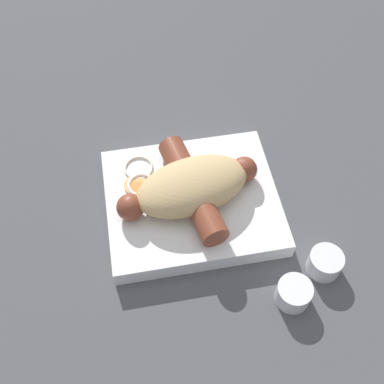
{
  "coord_description": "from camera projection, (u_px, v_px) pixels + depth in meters",
  "views": [
    {
      "loc": [
        0.06,
        0.34,
        0.55
      ],
      "look_at": [
        0.0,
        0.0,
        0.04
      ],
      "focal_mm": 45.0,
      "sensor_mm": 36.0,
      "label": 1
    }
  ],
  "objects": [
    {
      "name": "ground_plane",
      "position": [
        192.0,
        207.0,
        0.65
      ],
      "size": [
        3.0,
        3.0,
        0.0
      ],
      "primitive_type": "plane",
      "color": "#4C4C51"
    },
    {
      "name": "food_tray",
      "position": [
        192.0,
        202.0,
        0.64
      ],
      "size": [
        0.22,
        0.19,
        0.03
      ],
      "color": "white",
      "rests_on": "ground_plane"
    },
    {
      "name": "bread_roll",
      "position": [
        194.0,
        183.0,
        0.61
      ],
      "size": [
        0.16,
        0.11,
        0.05
      ],
      "color": "tan",
      "rests_on": "food_tray"
    },
    {
      "name": "sausage",
      "position": [
        189.0,
        188.0,
        0.61
      ],
      "size": [
        0.19,
        0.16,
        0.03
      ],
      "color": "brown",
      "rests_on": "food_tray"
    },
    {
      "name": "pickled_veggies",
      "position": [
        139.0,
        180.0,
        0.64
      ],
      "size": [
        0.05,
        0.07,
        0.01
      ],
      "color": "orange",
      "rests_on": "food_tray"
    },
    {
      "name": "condiment_cup_near",
      "position": [
        293.0,
        294.0,
        0.57
      ],
      "size": [
        0.04,
        0.04,
        0.03
      ],
      "color": "white",
      "rests_on": "ground_plane"
    },
    {
      "name": "condiment_cup_far",
      "position": [
        325.0,
        263.0,
        0.59
      ],
      "size": [
        0.04,
        0.04,
        0.03
      ],
      "color": "white",
      "rests_on": "ground_plane"
    }
  ]
}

